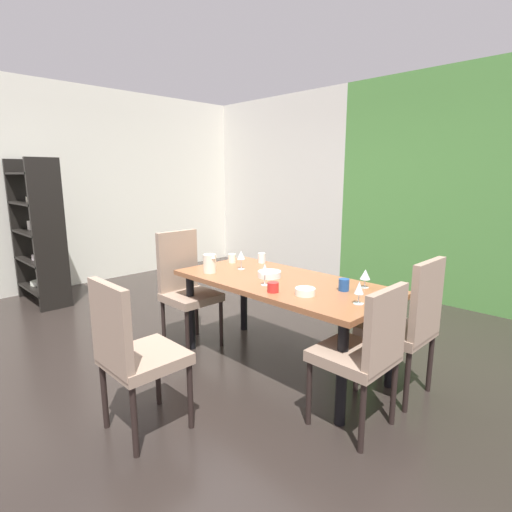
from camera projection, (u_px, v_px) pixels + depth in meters
The scene contains 21 objects.
ground_plane at pixel (203, 347), 3.73m from camera, with size 6.23×5.90×0.02m, color black.
back_panel_interior at pixel (275, 185), 6.67m from camera, with size 2.72×0.10×2.80m, color silver.
garden_window_panel at pixel (479, 190), 4.50m from camera, with size 3.51×0.10×2.80m, color #529142.
left_interior_panel at pixel (66, 187), 5.57m from camera, with size 0.10×5.90×2.80m, color silver.
dining_table at pixel (282, 290), 3.23m from camera, with size 1.80×0.86×0.74m.
chair_right_far at pixel (408, 321), 2.79m from camera, with size 0.44×0.44×1.02m.
chair_right_near at pixel (365, 349), 2.41m from camera, with size 0.44×0.44×0.94m.
chair_left_near at pixel (185, 284), 3.70m from camera, with size 0.45×0.44×1.06m.
chair_head_near at pixel (132, 350), 2.37m from camera, with size 0.44×0.44×0.99m.
display_shelf at pixel (37, 232), 4.89m from camera, with size 0.90×0.36×1.76m.
wine_glass_near_window at pixel (365, 275), 2.97m from camera, with size 0.08×0.08×0.14m.
wine_glass_center at pixel (241, 256), 3.55m from camera, with size 0.07×0.07×0.17m.
wine_glass_rear at pixel (359, 289), 2.60m from camera, with size 0.07×0.07×0.15m.
wine_glass_corner at pixel (265, 270), 3.04m from camera, with size 0.06×0.06×0.17m.
serving_bowl_north at pixel (305, 292), 2.80m from camera, with size 0.14×0.14×0.05m, color white.
serving_bowl_east at pixel (269, 274), 3.29m from camera, with size 0.19×0.19×0.05m, color white.
cup_near_shelf at pixel (273, 287), 2.87m from camera, with size 0.08×0.08×0.07m, color red.
cup_west at pixel (262, 258), 3.82m from camera, with size 0.07×0.07×0.10m, color white.
cup_left at pixel (232, 258), 3.84m from camera, with size 0.07×0.07×0.08m, color white.
cup_front at pixel (344, 285), 2.91m from camera, with size 0.08×0.08×0.09m, color #1E498B.
pitcher_south at pixel (210, 263), 3.44m from camera, with size 0.13×0.11×0.16m.
Camera 1 is at (2.81, -2.10, 1.57)m, focal length 28.00 mm.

